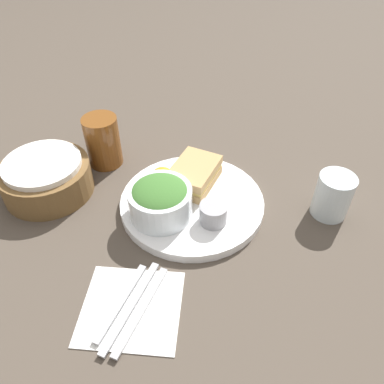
% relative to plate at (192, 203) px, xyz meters
% --- Properties ---
extents(ground_plane, '(4.00, 4.00, 0.00)m').
position_rel_plate_xyz_m(ground_plane, '(0.00, 0.00, -0.01)').
color(ground_plane, '#4C4238').
extents(plate, '(0.29, 0.29, 0.02)m').
position_rel_plate_xyz_m(plate, '(0.00, 0.00, 0.00)').
color(plate, white).
rests_on(plate, ground_plane).
extents(sandwich, '(0.13, 0.11, 0.05)m').
position_rel_plate_xyz_m(sandwich, '(0.05, -0.00, 0.03)').
color(sandwich, tan).
rests_on(sandwich, plate).
extents(salad_bowl, '(0.12, 0.12, 0.07)m').
position_rel_plate_xyz_m(salad_bowl, '(-0.04, 0.06, 0.05)').
color(salad_bowl, white).
rests_on(salad_bowl, plate).
extents(dressing_cup, '(0.05, 0.05, 0.04)m').
position_rel_plate_xyz_m(dressing_cup, '(-0.06, -0.04, 0.03)').
color(dressing_cup, '#99999E').
rests_on(dressing_cup, plate).
extents(orange_wedge, '(0.05, 0.05, 0.05)m').
position_rel_plate_xyz_m(orange_wedge, '(0.03, 0.06, 0.04)').
color(orange_wedge, orange).
rests_on(orange_wedge, plate).
extents(drink_glass, '(0.08, 0.08, 0.12)m').
position_rel_plate_xyz_m(drink_glass, '(0.13, 0.21, 0.05)').
color(drink_glass, brown).
rests_on(drink_glass, ground_plane).
extents(bread_basket, '(0.18, 0.18, 0.08)m').
position_rel_plate_xyz_m(bread_basket, '(0.02, 0.30, 0.03)').
color(bread_basket, brown).
rests_on(bread_basket, ground_plane).
extents(napkin, '(0.14, 0.15, 0.00)m').
position_rel_plate_xyz_m(napkin, '(-0.24, 0.07, -0.01)').
color(napkin, white).
rests_on(napkin, ground_plane).
extents(fork, '(0.16, 0.06, 0.01)m').
position_rel_plate_xyz_m(fork, '(-0.24, 0.06, -0.00)').
color(fork, '#B2B2B7').
rests_on(fork, napkin).
extents(knife, '(0.17, 0.06, 0.01)m').
position_rel_plate_xyz_m(knife, '(-0.24, 0.07, -0.00)').
color(knife, '#B2B2B7').
rests_on(knife, napkin).
extents(spoon, '(0.14, 0.06, 0.01)m').
position_rel_plate_xyz_m(spoon, '(-0.23, 0.09, -0.00)').
color(spoon, '#B2B2B7').
rests_on(spoon, napkin).
extents(water_glass, '(0.07, 0.07, 0.09)m').
position_rel_plate_xyz_m(water_glass, '(0.01, -0.27, 0.04)').
color(water_glass, silver).
rests_on(water_glass, ground_plane).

